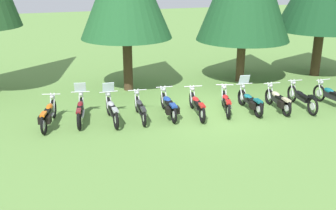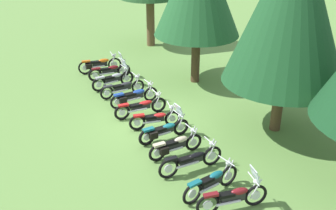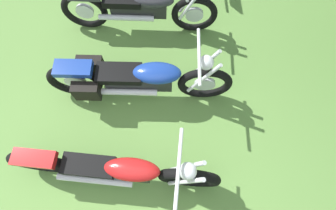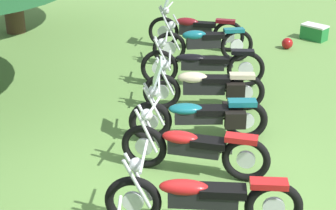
{
  "view_description": "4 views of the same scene",
  "coord_description": "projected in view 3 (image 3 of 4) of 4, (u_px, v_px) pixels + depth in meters",
  "views": [
    {
      "loc": [
        -6.27,
        -13.66,
        5.57
      ],
      "look_at": [
        -1.72,
        0.16,
        0.5
      ],
      "focal_mm": 42.79,
      "sensor_mm": 36.0,
      "label": 1
    },
    {
      "loc": [
        12.73,
        -7.37,
        8.06
      ],
      "look_at": [
        0.71,
        0.59,
        0.89
      ],
      "focal_mm": 42.73,
      "sensor_mm": 36.0,
      "label": 2
    },
    {
      "loc": [
        -0.12,
        0.61,
        3.32
      ],
      "look_at": [
        -1.14,
        0.66,
        0.8
      ],
      "focal_mm": 28.02,
      "sensor_mm": 36.0,
      "label": 3
    },
    {
      "loc": [
        -5.77,
        0.85,
        4.1
      ],
      "look_at": [
        1.03,
        0.32,
        0.92
      ],
      "focal_mm": 56.99,
      "sensor_mm": 36.0,
      "label": 4
    }
  ],
  "objects": [
    {
      "name": "motorcycle_3",
      "position": [
        140.0,
        8.0,
        3.67
      ],
      "size": [
        0.73,
        2.24,
        0.98
      ],
      "rotation": [
        0.0,
        0.0,
        1.48
      ],
      "color": "black",
      "rests_on": "ground_plane"
    },
    {
      "name": "motorcycle_4",
      "position": [
        135.0,
        79.0,
        3.23
      ],
      "size": [
        0.7,
        2.34,
        1.0
      ],
      "rotation": [
        0.0,
        0.0,
        1.5
      ],
      "color": "black",
      "rests_on": "ground_plane"
    },
    {
      "name": "motorcycle_5",
      "position": [
        114.0,
        170.0,
        2.83
      ],
      "size": [
        0.73,
        2.36,
        1.0
      ],
      "rotation": [
        0.0,
        0.0,
        1.42
      ],
      "color": "black",
      "rests_on": "ground_plane"
    }
  ]
}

